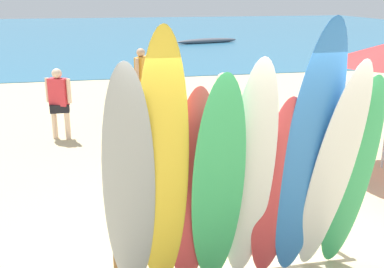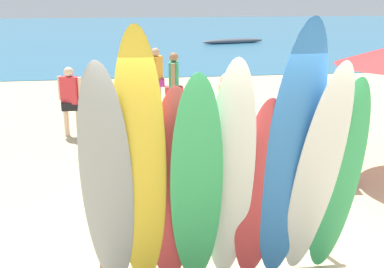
{
  "view_description": "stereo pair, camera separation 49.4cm",
  "coord_description": "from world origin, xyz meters",
  "px_view_note": "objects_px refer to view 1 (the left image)",
  "views": [
    {
      "loc": [
        -1.4,
        -4.57,
        3.01
      ],
      "look_at": [
        0.0,
        2.13,
        0.9
      ],
      "focal_mm": 43.62,
      "sensor_mm": 36.0,
      "label": 1
    },
    {
      "loc": [
        -0.91,
        -4.66,
        3.01
      ],
      "look_at": [
        0.0,
        2.13,
        0.9
      ],
      "focal_mm": 43.62,
      "sensor_mm": 36.0,
      "label": 2
    }
  ],
  "objects_px": {
    "beachgoer_by_water": "(59,99)",
    "beach_chair_blue": "(332,154)",
    "surfboard_white_7": "(332,175)",
    "surfboard_green_8": "(351,178)",
    "beachgoer_near_rack": "(223,115)",
    "surfboard_red_2": "(192,194)",
    "beachgoer_photographing": "(141,75)",
    "surfboard_rack": "(230,216)",
    "surfboard_white_4": "(249,180)",
    "surfboard_yellow_1": "(162,175)",
    "surfboard_blue_6": "(308,160)",
    "beachgoer_midbeach": "(161,82)",
    "surfboard_grey_0": "(129,191)",
    "surfboard_green_3": "(218,191)",
    "surfboard_red_5": "(276,193)",
    "distant_boat": "(207,41)"
  },
  "relations": [
    {
      "from": "surfboard_green_3",
      "to": "surfboard_white_4",
      "type": "xyz_separation_m",
      "value": [
        0.33,
        0.06,
        0.05
      ]
    },
    {
      "from": "surfboard_green_3",
      "to": "beachgoer_midbeach",
      "type": "bearing_deg",
      "value": 91.75
    },
    {
      "from": "surfboard_red_2",
      "to": "distant_boat",
      "type": "height_order",
      "value": "surfboard_red_2"
    },
    {
      "from": "surfboard_blue_6",
      "to": "beach_chair_blue",
      "type": "distance_m",
      "value": 3.32
    },
    {
      "from": "surfboard_yellow_1",
      "to": "beach_chair_blue",
      "type": "xyz_separation_m",
      "value": [
        3.2,
        2.67,
        -0.96
      ]
    },
    {
      "from": "surfboard_green_8",
      "to": "beach_chair_blue",
      "type": "relative_size",
      "value": 2.85
    },
    {
      "from": "surfboard_yellow_1",
      "to": "beach_chair_blue",
      "type": "height_order",
      "value": "surfboard_yellow_1"
    },
    {
      "from": "surfboard_grey_0",
      "to": "surfboard_green_3",
      "type": "xyz_separation_m",
      "value": [
        0.83,
        -0.04,
        -0.05
      ]
    },
    {
      "from": "surfboard_green_3",
      "to": "beachgoer_by_water",
      "type": "xyz_separation_m",
      "value": [
        -1.84,
        5.9,
        -0.34
      ]
    },
    {
      "from": "surfboard_red_2",
      "to": "surfboard_blue_6",
      "type": "xyz_separation_m",
      "value": [
        1.14,
        -0.08,
        0.29
      ]
    },
    {
      "from": "surfboard_rack",
      "to": "surfboard_green_3",
      "type": "distance_m",
      "value": 0.97
    },
    {
      "from": "surfboard_rack",
      "to": "surfboard_blue_6",
      "type": "relative_size",
      "value": 0.94
    },
    {
      "from": "surfboard_red_2",
      "to": "surfboard_green_8",
      "type": "xyz_separation_m",
      "value": [
        1.68,
        -0.01,
        0.03
      ]
    },
    {
      "from": "beachgoer_midbeach",
      "to": "surfboard_red_2",
      "type": "bearing_deg",
      "value": 4.3
    },
    {
      "from": "beachgoer_midbeach",
      "to": "beach_chair_blue",
      "type": "bearing_deg",
      "value": 37.65
    },
    {
      "from": "surfboard_white_4",
      "to": "beachgoer_near_rack",
      "type": "relative_size",
      "value": 1.51
    },
    {
      "from": "surfboard_blue_6",
      "to": "beachgoer_by_water",
      "type": "height_order",
      "value": "surfboard_blue_6"
    },
    {
      "from": "surfboard_green_3",
      "to": "surfboard_white_4",
      "type": "distance_m",
      "value": 0.34
    },
    {
      "from": "beachgoer_near_rack",
      "to": "beachgoer_by_water",
      "type": "xyz_separation_m",
      "value": [
        -2.85,
        2.41,
        -0.12
      ]
    },
    {
      "from": "surfboard_green_3",
      "to": "surfboard_yellow_1",
      "type": "bearing_deg",
      "value": -178.08
    },
    {
      "from": "beachgoer_photographing",
      "to": "beachgoer_by_water",
      "type": "xyz_separation_m",
      "value": [
        -1.94,
        -2.11,
        -0.07
      ]
    },
    {
      "from": "surfboard_grey_0",
      "to": "surfboard_white_4",
      "type": "distance_m",
      "value": 1.16
    },
    {
      "from": "surfboard_white_7",
      "to": "surfboard_green_8",
      "type": "distance_m",
      "value": 0.28
    },
    {
      "from": "surfboard_white_7",
      "to": "beachgoer_by_water",
      "type": "xyz_separation_m",
      "value": [
        -3.05,
        5.84,
        -0.37
      ]
    },
    {
      "from": "surfboard_yellow_1",
      "to": "beachgoer_photographing",
      "type": "relative_size",
      "value": 1.76
    },
    {
      "from": "surfboard_blue_6",
      "to": "beachgoer_midbeach",
      "type": "relative_size",
      "value": 1.76
    },
    {
      "from": "surfboard_yellow_1",
      "to": "surfboard_green_8",
      "type": "bearing_deg",
      "value": 5.41
    },
    {
      "from": "surfboard_red_5",
      "to": "surfboard_green_8",
      "type": "bearing_deg",
      "value": -4.62
    },
    {
      "from": "surfboard_white_7",
      "to": "beachgoer_photographing",
      "type": "xyz_separation_m",
      "value": [
        -1.11,
        7.95,
        -0.3
      ]
    },
    {
      "from": "surfboard_green_3",
      "to": "beachgoer_midbeach",
      "type": "xyz_separation_m",
      "value": [
        0.46,
        6.94,
        -0.26
      ]
    },
    {
      "from": "surfboard_green_8",
      "to": "beachgoer_near_rack",
      "type": "relative_size",
      "value": 1.37
    },
    {
      "from": "surfboard_green_8",
      "to": "beach_chair_blue",
      "type": "bearing_deg",
      "value": 65.1
    },
    {
      "from": "surfboard_red_5",
      "to": "beachgoer_midbeach",
      "type": "height_order",
      "value": "surfboard_red_5"
    },
    {
      "from": "surfboard_red_2",
      "to": "beachgoer_photographing",
      "type": "height_order",
      "value": "surfboard_red_2"
    },
    {
      "from": "surfboard_green_3",
      "to": "surfboard_red_5",
      "type": "bearing_deg",
      "value": 17.53
    },
    {
      "from": "surfboard_blue_6",
      "to": "beachgoer_near_rack",
      "type": "xyz_separation_m",
      "value": [
        0.08,
        3.43,
        -0.43
      ]
    },
    {
      "from": "surfboard_red_2",
      "to": "surfboard_white_7",
      "type": "xyz_separation_m",
      "value": [
        1.42,
        -0.08,
        0.11
      ]
    },
    {
      "from": "beachgoer_near_rack",
      "to": "distant_boat",
      "type": "relative_size",
      "value": 0.43
    },
    {
      "from": "beachgoer_midbeach",
      "to": "surfboard_rack",
      "type": "bearing_deg",
      "value": 8.8
    },
    {
      "from": "surfboard_red_5",
      "to": "distant_boat",
      "type": "xyz_separation_m",
      "value": [
        4.96,
        23.44,
        -0.91
      ]
    },
    {
      "from": "surfboard_red_5",
      "to": "beachgoer_by_water",
      "type": "distance_m",
      "value": 6.28
    },
    {
      "from": "surfboard_yellow_1",
      "to": "surfboard_green_3",
      "type": "height_order",
      "value": "surfboard_yellow_1"
    },
    {
      "from": "beachgoer_photographing",
      "to": "beach_chair_blue",
      "type": "xyz_separation_m",
      "value": [
        2.59,
        -5.31,
        -0.5
      ]
    },
    {
      "from": "surfboard_red_2",
      "to": "beachgoer_midbeach",
      "type": "relative_size",
      "value": 1.39
    },
    {
      "from": "surfboard_red_5",
      "to": "surfboard_blue_6",
      "type": "bearing_deg",
      "value": -20.4
    },
    {
      "from": "surfboard_rack",
      "to": "surfboard_white_4",
      "type": "xyz_separation_m",
      "value": [
        -0.0,
        -0.59,
        0.69
      ]
    },
    {
      "from": "beachgoer_by_water",
      "to": "beachgoer_near_rack",
      "type": "bearing_deg",
      "value": 164.97
    },
    {
      "from": "surfboard_grey_0",
      "to": "beachgoer_near_rack",
      "type": "relative_size",
      "value": 1.51
    },
    {
      "from": "beachgoer_by_water",
      "to": "beach_chair_blue",
      "type": "relative_size",
      "value": 1.82
    },
    {
      "from": "surfboard_red_2",
      "to": "surfboard_white_7",
      "type": "height_order",
      "value": "surfboard_white_7"
    }
  ]
}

